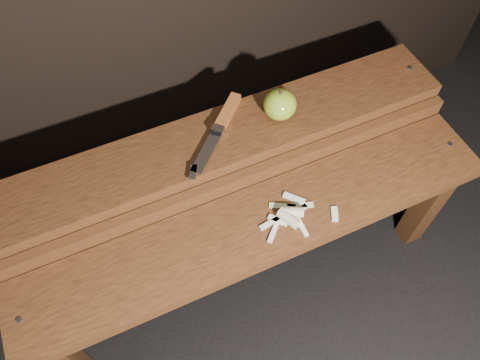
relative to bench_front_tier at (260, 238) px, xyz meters
name	(u,v)px	position (x,y,z in m)	size (l,w,h in m)	color
ground	(248,271)	(0.00, 0.06, -0.35)	(60.00, 60.00, 0.00)	black
bench_front_tier	(260,238)	(0.00, 0.00, 0.00)	(1.20, 0.20, 0.42)	#371D0D
bench_rear_tier	(223,157)	(0.00, 0.23, 0.06)	(1.20, 0.21, 0.50)	#371D0D
apple	(280,105)	(0.16, 0.23, 0.18)	(0.08, 0.08, 0.09)	olive
knife	(223,122)	(0.02, 0.26, 0.16)	(0.21, 0.21, 0.02)	brown
apple_scraps	(291,215)	(0.07, -0.01, 0.08)	(0.20, 0.13, 0.03)	beige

